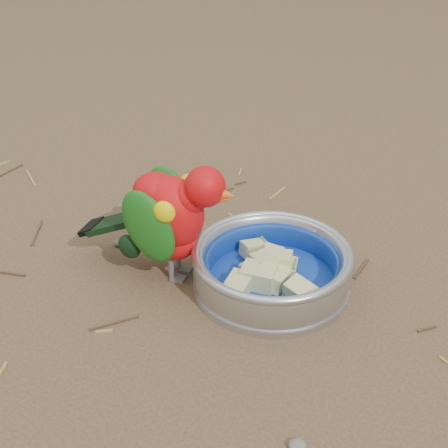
# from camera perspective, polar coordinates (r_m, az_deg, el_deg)

# --- Properties ---
(ground) EXTENTS (60.00, 60.00, 0.00)m
(ground) POSITION_cam_1_polar(r_m,az_deg,el_deg) (0.91, -2.81, -6.55)
(ground) COLOR brown
(food_bowl) EXTENTS (0.21, 0.21, 0.02)m
(food_bowl) POSITION_cam_1_polar(r_m,az_deg,el_deg) (0.93, 3.94, -4.95)
(food_bowl) COLOR #B2B2BA
(food_bowl) RESTS_ON ground
(bowl_wall) EXTENTS (0.21, 0.21, 0.04)m
(bowl_wall) POSITION_cam_1_polar(r_m,az_deg,el_deg) (0.92, 4.01, -3.44)
(bowl_wall) COLOR #B2B2BA
(bowl_wall) RESTS_ON food_bowl
(fruit_wedges) EXTENTS (0.13, 0.13, 0.03)m
(fruit_wedges) POSITION_cam_1_polar(r_m,az_deg,el_deg) (0.92, 3.99, -3.80)
(fruit_wedges) COLOR #D3D086
(fruit_wedges) RESTS_ON food_bowl
(lory_parrot) EXTENTS (0.22, 0.13, 0.17)m
(lory_parrot) POSITION_cam_1_polar(r_m,az_deg,el_deg) (0.92, -4.48, 0.14)
(lory_parrot) COLOR red
(lory_parrot) RESTS_ON ground
(ground_debris) EXTENTS (0.90, 0.80, 0.01)m
(ground_debris) POSITION_cam_1_polar(r_m,az_deg,el_deg) (0.94, -4.51, -5.28)
(ground_debris) COLOR #A18741
(ground_debris) RESTS_ON ground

